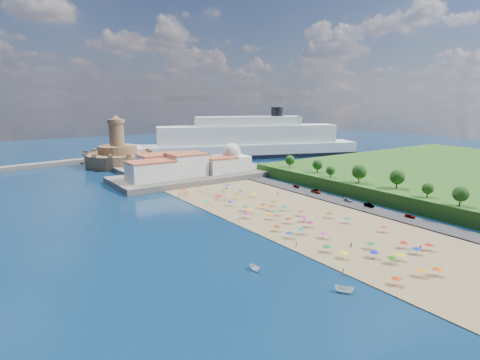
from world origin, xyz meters
TOP-DOWN VIEW (x-y plane):
  - ground at (0.00, 0.00)m, footprint 700.00×700.00m
  - terrace at (10.00, 73.00)m, footprint 90.00×36.00m
  - jetty at (-12.00, 108.00)m, footprint 18.00×70.00m
  - waterfront_buildings at (-3.05, 73.64)m, footprint 57.00×29.00m
  - domed_building at (30.00, 71.00)m, footprint 16.00×16.00m
  - fortress at (-12.00, 138.00)m, footprint 40.00×40.00m
  - cruise_ship at (79.86, 124.24)m, footprint 162.34×78.84m
  - beach_parasols at (-1.13, -10.15)m, footprint 32.13×114.14m
  - beachgoers at (-1.11, -1.24)m, footprint 39.79×95.74m
  - moored_boats at (-29.21, -50.13)m, footprint 11.91×24.59m
  - parked_cars at (36.00, -1.24)m, footprint 2.89×62.84m
  - hillside_trees at (49.53, -9.28)m, footprint 11.90×108.63m

SIDE VIEW (x-z plane):
  - ground at x=0.00m, z-range 0.00..0.00m
  - moored_boats at x=-29.21m, z-range -0.04..1.59m
  - beachgoers at x=-1.11m, z-range 0.18..2.03m
  - jetty at x=-12.00m, z-range 0.00..2.40m
  - parked_cars at x=36.00m, z-range 0.66..2.08m
  - terrace at x=10.00m, z-range 0.00..3.00m
  - beach_parasols at x=-1.13m, z-range 1.05..3.25m
  - fortress at x=-12.00m, z-range -9.52..22.88m
  - waterfront_buildings at x=-3.05m, z-range 2.38..13.38m
  - domed_building at x=30.00m, z-range 1.47..16.47m
  - hillside_trees at x=49.53m, z-range 6.19..14.32m
  - cruise_ship at x=79.86m, z-range -7.30..28.53m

